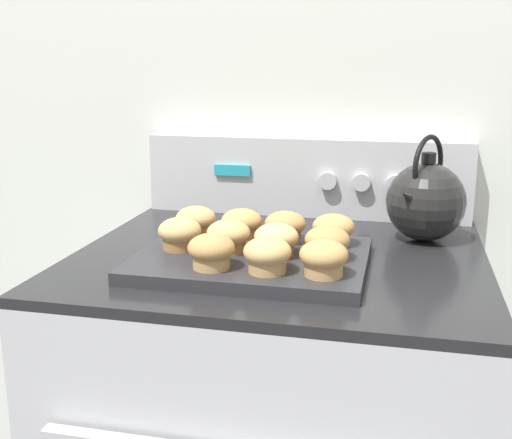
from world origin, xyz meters
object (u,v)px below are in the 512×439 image
(muffin_r0_c3, at_px, (324,258))
(tea_kettle, at_px, (426,200))
(muffin_r2_c0, at_px, (196,221))
(muffin_r1_c1, at_px, (228,236))
(muffin_r1_c0, at_px, (180,233))
(muffin_r2_c3, at_px, (333,230))
(muffin_r0_c2, at_px, (267,255))
(muffin_pan, at_px, (252,260))
(muffin_r1_c3, at_px, (327,243))
(muffin_r0_c1, at_px, (211,251))
(muffin_r2_c1, at_px, (242,224))
(muffin_r2_c2, at_px, (285,226))
(muffin_r1_c2, at_px, (276,240))

(muffin_r0_c3, height_order, tea_kettle, tea_kettle)
(muffin_r0_c3, xyz_separation_m, muffin_r2_c0, (-0.27, 0.18, 0.00))
(muffin_r0_c3, distance_m, muffin_r1_c1, 0.20)
(muffin_r1_c0, relative_size, muffin_r2_c3, 1.00)
(muffin_r0_c2, bearing_deg, muffin_pan, 117.18)
(muffin_pan, bearing_deg, muffin_r2_c0, 145.36)
(muffin_pan, distance_m, muffin_r0_c3, 0.16)
(muffin_r1_c3, bearing_deg, muffin_r0_c1, -153.43)
(muffin_pan, xyz_separation_m, muffin_r0_c1, (-0.05, -0.09, 0.04))
(muffin_r2_c0, bearing_deg, muffin_pan, -34.64)
(muffin_r0_c2, relative_size, muffin_r2_c0, 1.00)
(muffin_r2_c1, xyz_separation_m, muffin_r2_c2, (0.08, -0.00, 0.00))
(muffin_r1_c0, bearing_deg, tea_kettle, 29.08)
(muffin_r1_c2, distance_m, muffin_r1_c3, 0.09)
(muffin_r1_c0, relative_size, tea_kettle, 0.36)
(muffin_pan, relative_size, muffin_r2_c1, 5.17)
(muffin_pan, bearing_deg, muffin_r2_c2, 65.01)
(muffin_r0_c2, distance_m, muffin_r2_c0, 0.25)
(muffin_r2_c1, bearing_deg, muffin_r2_c0, 179.78)
(muffin_r1_c2, relative_size, muffin_r2_c1, 1.00)
(muffin_r2_c3, bearing_deg, muffin_r1_c2, -134.63)
(muffin_r0_c2, bearing_deg, muffin_r2_c3, 64.49)
(muffin_r2_c0, relative_size, muffin_r2_c2, 1.00)
(muffin_r2_c3, height_order, tea_kettle, tea_kettle)
(muffin_r1_c0, distance_m, muffin_r1_c1, 0.09)
(muffin_pan, height_order, muffin_r1_c2, muffin_r1_c2)
(muffin_r0_c3, bearing_deg, muffin_r2_c0, 146.33)
(muffin_r1_c1, bearing_deg, muffin_r1_c3, -1.79)
(muffin_r0_c1, xyz_separation_m, muffin_r2_c3, (0.18, 0.18, 0.00))
(muffin_r0_c3, height_order, muffin_r1_c1, same)
(muffin_r1_c0, distance_m, muffin_r2_c0, 0.09)
(muffin_r0_c1, distance_m, muffin_r2_c0, 0.20)
(muffin_r1_c1, bearing_deg, muffin_pan, -3.95)
(muffin_r0_c2, bearing_deg, muffin_r1_c2, 92.15)
(muffin_r1_c0, xyz_separation_m, muffin_r1_c1, (0.09, 0.00, 0.00))
(muffin_r2_c1, bearing_deg, muffin_r2_c3, -1.38)
(muffin_r1_c3, bearing_deg, muffin_r1_c2, -179.97)
(muffin_r1_c0, distance_m, muffin_r2_c1, 0.13)
(muffin_pan, distance_m, muffin_r1_c1, 0.06)
(muffin_r0_c1, distance_m, muffin_r0_c2, 0.09)
(muffin_r2_c1, bearing_deg, muffin_r1_c3, -28.41)
(muffin_r1_c1, bearing_deg, muffin_r1_c2, -3.64)
(muffin_r0_c3, xyz_separation_m, muffin_r2_c3, (-0.00, 0.17, 0.00))
(muffin_r1_c2, height_order, muffin_r1_c3, same)
(muffin_r0_c2, xyz_separation_m, muffin_r2_c0, (-0.18, 0.18, 0.00))
(muffin_r0_c3, xyz_separation_m, muffin_r1_c0, (-0.27, 0.09, 0.00))
(muffin_r1_c3, distance_m, muffin_r2_c0, 0.28)
(muffin_r1_c0, relative_size, muffin_r2_c0, 1.00)
(muffin_r2_c0, bearing_deg, muffin_r0_c2, -45.54)
(muffin_pan, height_order, muffin_r2_c2, muffin_r2_c2)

